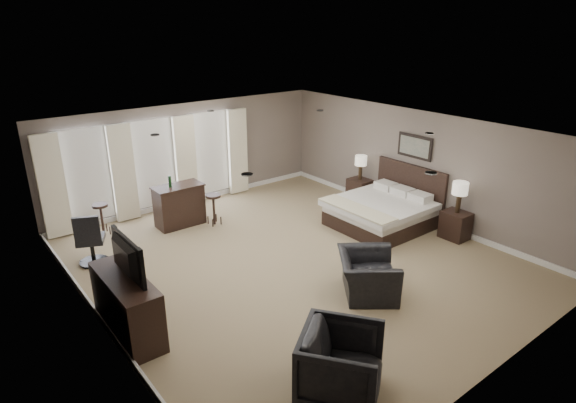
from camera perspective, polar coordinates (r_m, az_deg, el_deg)
room at (r=9.20m, az=0.56°, el=0.19°), size 7.60×8.60×2.64m
window_bay at (r=12.14m, az=-15.50°, el=4.10°), size 5.25×0.20×2.30m
bed at (r=11.16m, az=10.73°, el=0.09°), size 2.07×1.97×1.32m
nightstand_near at (r=11.17m, az=19.22°, el=-2.67°), size 0.46×0.56×0.61m
nightstand_far at (r=12.81m, az=8.44°, el=1.31°), size 0.46×0.57×0.62m
lamp_near at (r=10.94m, az=19.62°, el=0.46°), size 0.33×0.33×0.69m
lamp_far at (r=12.62m, az=8.59°, el=3.99°), size 0.31×0.31×0.64m
wall_art at (r=11.68m, az=14.77°, el=6.31°), size 0.04×0.96×0.56m
dresser at (r=7.84m, az=-18.52°, el=-11.62°), size 0.53×1.65×0.96m
tv at (r=7.57m, az=-18.99°, el=-8.07°), size 0.64×1.11×0.15m
armchair_near at (r=8.53m, az=9.43°, el=-7.83°), size 1.27×1.33×0.98m
armchair_far at (r=6.42m, az=6.30°, el=-18.27°), size 1.35×1.33×1.02m
bar_counter at (r=11.44m, az=-12.75°, el=-0.44°), size 1.13×0.59×0.98m
bar_stool_left at (r=11.50m, az=-21.19°, el=-1.97°), size 0.39×0.39×0.72m
bar_stool_right at (r=11.37m, az=-8.78°, el=-0.94°), size 0.41×0.41×0.74m
desk_chair at (r=10.15m, az=-22.36°, el=-4.03°), size 0.73×0.73×1.09m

